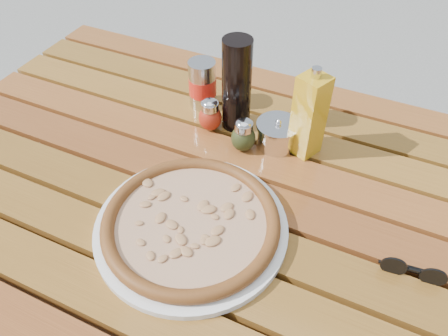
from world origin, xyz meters
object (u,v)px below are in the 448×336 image
at_px(oregano_shaker, 243,135).
at_px(olive_oil_cruet, 309,116).
at_px(sunglasses, 413,271).
at_px(dark_bottle, 237,85).
at_px(pizza, 191,222).
at_px(soda_can, 203,84).
at_px(pepper_shaker, 210,115).
at_px(table, 220,208).
at_px(plate, 191,227).
at_px(parmesan_tin, 277,134).

height_order(oregano_shaker, olive_oil_cruet, olive_oil_cruet).
bearing_deg(sunglasses, dark_bottle, 144.53).
xyz_separation_m(pizza, olive_oil_cruet, (0.12, 0.30, 0.07)).
bearing_deg(olive_oil_cruet, dark_bottle, 173.43).
bearing_deg(soda_can, pepper_shaker, -53.01).
height_order(pizza, soda_can, soda_can).
height_order(table, pepper_shaker, pepper_shaker).
distance_m(pizza, dark_bottle, 0.34).
bearing_deg(table, oregano_shaker, 90.51).
height_order(plate, sunglasses, sunglasses).
height_order(oregano_shaker, soda_can, soda_can).
bearing_deg(pepper_shaker, soda_can, 126.99).
xyz_separation_m(oregano_shaker, parmesan_tin, (0.06, 0.04, -0.01)).
xyz_separation_m(pepper_shaker, soda_can, (-0.06, 0.08, 0.02)).
xyz_separation_m(parmesan_tin, sunglasses, (0.33, -0.22, -0.01)).
relative_size(table, soda_can, 11.67).
bearing_deg(soda_can, olive_oil_cruet, -11.72).
height_order(dark_bottle, soda_can, dark_bottle).
xyz_separation_m(dark_bottle, olive_oil_cruet, (0.17, -0.02, -0.01)).
bearing_deg(parmesan_tin, plate, -101.61).
xyz_separation_m(pizza, parmesan_tin, (0.06, 0.30, 0.01)).
height_order(table, parmesan_tin, parmesan_tin).
relative_size(dark_bottle, olive_oil_cruet, 1.05).
bearing_deg(soda_can, sunglasses, -28.02).
bearing_deg(table, soda_can, 123.87).
xyz_separation_m(olive_oil_cruet, sunglasses, (0.26, -0.23, -0.08)).
bearing_deg(pepper_shaker, parmesan_tin, 3.80).
bearing_deg(pizza, plate, 0.00).
relative_size(pepper_shaker, soda_can, 0.68).
bearing_deg(dark_bottle, oregano_shaker, -55.58).
height_order(table, oregano_shaker, oregano_shaker).
distance_m(plate, olive_oil_cruet, 0.34).
distance_m(pizza, olive_oil_cruet, 0.33).
bearing_deg(parmesan_tin, olive_oil_cruet, 7.00).
bearing_deg(pepper_shaker, olive_oil_cruet, 4.69).
xyz_separation_m(plate, pepper_shaker, (-0.10, 0.28, 0.03)).
bearing_deg(sunglasses, plate, -175.25).
xyz_separation_m(dark_bottle, sunglasses, (0.44, -0.25, -0.09)).
xyz_separation_m(table, dark_bottle, (-0.05, 0.20, 0.19)).
height_order(olive_oil_cruet, sunglasses, olive_oil_cruet).
bearing_deg(olive_oil_cruet, oregano_shaker, -157.22).
xyz_separation_m(pizza, sunglasses, (0.39, 0.07, -0.01)).
bearing_deg(pizza, sunglasses, 10.37).
bearing_deg(parmesan_tin, pizza, -101.61).
bearing_deg(parmesan_tin, sunglasses, -34.50).
distance_m(plate, sunglasses, 0.39).
relative_size(pizza, oregano_shaker, 5.17).
distance_m(pepper_shaker, parmesan_tin, 0.16).
bearing_deg(sunglasses, pizza, -175.25).
relative_size(pepper_shaker, sunglasses, 0.74).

